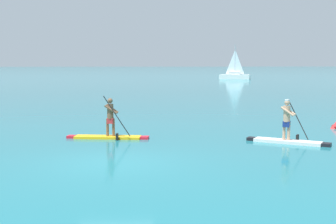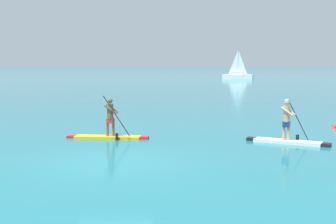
{
  "view_description": "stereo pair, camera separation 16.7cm",
  "coord_description": "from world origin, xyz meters",
  "views": [
    {
      "loc": [
        0.81,
        -14.7,
        3.23
      ],
      "look_at": [
        2.02,
        5.3,
        1.02
      ],
      "focal_mm": 50.4,
      "sensor_mm": 36.0,
      "label": 1
    },
    {
      "loc": [
        0.97,
        -14.71,
        3.23
      ],
      "look_at": [
        2.02,
        5.3,
        1.02
      ],
      "focal_mm": 50.4,
      "sensor_mm": 36.0,
      "label": 2
    }
  ],
  "objects": [
    {
      "name": "paddleboarder_far_right",
      "position": [
        6.59,
        3.17,
        0.35
      ],
      "size": [
        2.98,
        2.01,
        1.74
      ],
      "rotation": [
        0.0,
        0.0,
        -0.54
      ],
      "color": "white",
      "rests_on": "ground"
    },
    {
      "name": "ground",
      "position": [
        0.0,
        0.0,
        0.0
      ],
      "size": [
        440.0,
        440.0,
        0.0
      ],
      "primitive_type": "plane",
      "color": "#1E727F"
    },
    {
      "name": "paddleboarder_mid_center",
      "position": [
        -0.46,
        4.73,
        0.35
      ],
      "size": [
        3.44,
        1.09,
        1.84
      ],
      "rotation": [
        0.0,
        0.0,
        -0.14
      ],
      "color": "yellow",
      "rests_on": "ground"
    },
    {
      "name": "sailboat_right_horizon",
      "position": [
        17.09,
        65.07,
        0.74
      ],
      "size": [
        5.32,
        3.27,
        5.86
      ],
      "rotation": [
        0.0,
        0.0,
        2.77
      ],
      "color": "white",
      "rests_on": "ground"
    }
  ]
}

